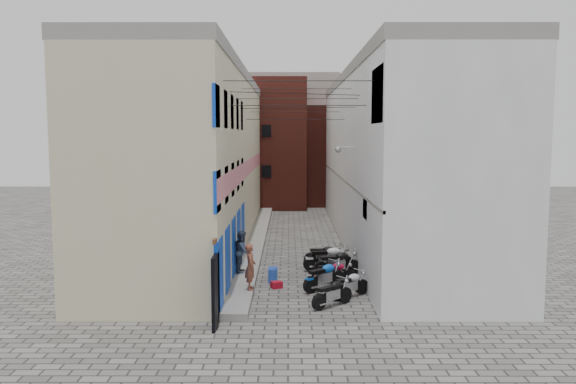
{
  "coord_description": "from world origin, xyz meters",
  "views": [
    {
      "loc": [
        -0.33,
        -16.73,
        5.75
      ],
      "look_at": [
        -0.38,
        9.94,
        3.0
      ],
      "focal_mm": 35.0,
      "sensor_mm": 36.0,
      "label": 1
    }
  ],
  "objects_px": {
    "motorcycle_f": "(328,257)",
    "person_b": "(242,251)",
    "motorcycle_d": "(333,271)",
    "motorcycle_c": "(324,275)",
    "motorcycle_b": "(350,283)",
    "motorcycle_g": "(324,254)",
    "motorcycle_a": "(332,292)",
    "water_jug_near": "(272,276)",
    "motorcycle_e": "(337,262)",
    "red_crate": "(277,285)",
    "person_a": "(250,267)",
    "water_jug_far": "(273,274)"
  },
  "relations": [
    {
      "from": "motorcycle_d",
      "to": "water_jug_near",
      "type": "distance_m",
      "value": 2.38
    },
    {
      "from": "motorcycle_b",
      "to": "motorcycle_f",
      "type": "distance_m",
      "value": 3.85
    },
    {
      "from": "motorcycle_c",
      "to": "water_jug_near",
      "type": "bearing_deg",
      "value": -157.95
    },
    {
      "from": "motorcycle_b",
      "to": "motorcycle_d",
      "type": "relative_size",
      "value": 1.04
    },
    {
      "from": "motorcycle_e",
      "to": "motorcycle_a",
      "type": "bearing_deg",
      "value": -22.46
    },
    {
      "from": "motorcycle_b",
      "to": "motorcycle_d",
      "type": "height_order",
      "value": "motorcycle_b"
    },
    {
      "from": "motorcycle_a",
      "to": "water_jug_far",
      "type": "distance_m",
      "value": 3.92
    },
    {
      "from": "motorcycle_f",
      "to": "person_b",
      "type": "xyz_separation_m",
      "value": [
        -3.52,
        -1.1,
        0.47
      ]
    },
    {
      "from": "motorcycle_g",
      "to": "red_crate",
      "type": "distance_m",
      "value": 4.21
    },
    {
      "from": "motorcycle_g",
      "to": "water_jug_near",
      "type": "xyz_separation_m",
      "value": [
        -2.2,
        -2.88,
        -0.25
      ]
    },
    {
      "from": "motorcycle_a",
      "to": "person_a",
      "type": "bearing_deg",
      "value": -153.29
    },
    {
      "from": "motorcycle_b",
      "to": "water_jug_near",
      "type": "relative_size",
      "value": 3.29
    },
    {
      "from": "motorcycle_c",
      "to": "person_b",
      "type": "xyz_separation_m",
      "value": [
        -3.17,
        1.72,
        0.51
      ]
    },
    {
      "from": "water_jug_near",
      "to": "motorcycle_g",
      "type": "bearing_deg",
      "value": 52.65
    },
    {
      "from": "motorcycle_g",
      "to": "water_jug_near",
      "type": "bearing_deg",
      "value": -40.88
    },
    {
      "from": "motorcycle_g",
      "to": "person_a",
      "type": "height_order",
      "value": "person_a"
    },
    {
      "from": "motorcycle_g",
      "to": "person_b",
      "type": "xyz_separation_m",
      "value": [
        -3.42,
        -2.2,
        0.57
      ]
    },
    {
      "from": "motorcycle_c",
      "to": "motorcycle_f",
      "type": "relative_size",
      "value": 0.93
    },
    {
      "from": "water_jug_near",
      "to": "water_jug_far",
      "type": "height_order",
      "value": "water_jug_far"
    },
    {
      "from": "motorcycle_a",
      "to": "person_a",
      "type": "xyz_separation_m",
      "value": [
        -2.82,
        1.22,
        0.56
      ]
    },
    {
      "from": "person_a",
      "to": "water_jug_near",
      "type": "distance_m",
      "value": 2.15
    },
    {
      "from": "person_b",
      "to": "water_jug_far",
      "type": "bearing_deg",
      "value": -106.79
    },
    {
      "from": "motorcycle_b",
      "to": "water_jug_near",
      "type": "bearing_deg",
      "value": -164.76
    },
    {
      "from": "motorcycle_d",
      "to": "red_crate",
      "type": "height_order",
      "value": "motorcycle_d"
    },
    {
      "from": "person_b",
      "to": "red_crate",
      "type": "bearing_deg",
      "value": -133.49
    },
    {
      "from": "motorcycle_e",
      "to": "water_jug_far",
      "type": "bearing_deg",
      "value": -88.76
    },
    {
      "from": "motorcycle_b",
      "to": "red_crate",
      "type": "relative_size",
      "value": 4.39
    },
    {
      "from": "motorcycle_e",
      "to": "water_jug_near",
      "type": "xyz_separation_m",
      "value": [
        -2.6,
        -1.01,
        -0.32
      ]
    },
    {
      "from": "motorcycle_c",
      "to": "red_crate",
      "type": "bearing_deg",
      "value": -137.93
    },
    {
      "from": "motorcycle_g",
      "to": "motorcycle_d",
      "type": "bearing_deg",
      "value": -0.39
    },
    {
      "from": "motorcycle_b",
      "to": "motorcycle_c",
      "type": "relative_size",
      "value": 0.89
    },
    {
      "from": "motorcycle_f",
      "to": "motorcycle_g",
      "type": "xyz_separation_m",
      "value": [
        -0.1,
        1.09,
        -0.1
      ]
    },
    {
      "from": "water_jug_far",
      "to": "motorcycle_d",
      "type": "bearing_deg",
      "value": -9.21
    },
    {
      "from": "motorcycle_d",
      "to": "motorcycle_e",
      "type": "relative_size",
      "value": 0.83
    },
    {
      "from": "motorcycle_a",
      "to": "water_jug_near",
      "type": "height_order",
      "value": "motorcycle_a"
    },
    {
      "from": "motorcycle_a",
      "to": "motorcycle_b",
      "type": "xyz_separation_m",
      "value": [
        0.71,
        1.05,
        -0.0
      ]
    },
    {
      "from": "motorcycle_b",
      "to": "motorcycle_c",
      "type": "height_order",
      "value": "motorcycle_c"
    },
    {
      "from": "motorcycle_f",
      "to": "person_b",
      "type": "distance_m",
      "value": 3.72
    },
    {
      "from": "motorcycle_f",
      "to": "water_jug_near",
      "type": "bearing_deg",
      "value": -58.44
    },
    {
      "from": "motorcycle_d",
      "to": "water_jug_near",
      "type": "height_order",
      "value": "motorcycle_d"
    },
    {
      "from": "motorcycle_b",
      "to": "motorcycle_c",
      "type": "distance_m",
      "value": 1.31
    },
    {
      "from": "motorcycle_f",
      "to": "water_jug_near",
      "type": "relative_size",
      "value": 3.98
    },
    {
      "from": "motorcycle_a",
      "to": "motorcycle_c",
      "type": "distance_m",
      "value": 2.05
    },
    {
      "from": "motorcycle_d",
      "to": "motorcycle_c",
      "type": "bearing_deg",
      "value": -26.26
    },
    {
      "from": "motorcycle_e",
      "to": "water_jug_near",
      "type": "bearing_deg",
      "value": -84.18
    },
    {
      "from": "motorcycle_d",
      "to": "person_a",
      "type": "distance_m",
      "value": 3.58
    },
    {
      "from": "motorcycle_c",
      "to": "motorcycle_g",
      "type": "relative_size",
      "value": 1.1
    },
    {
      "from": "motorcycle_c",
      "to": "motorcycle_e",
      "type": "height_order",
      "value": "motorcycle_e"
    },
    {
      "from": "motorcycle_d",
      "to": "water_jug_far",
      "type": "bearing_deg",
      "value": -100.64
    },
    {
      "from": "person_a",
      "to": "motorcycle_d",
      "type": "bearing_deg",
      "value": -67.15
    }
  ]
}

